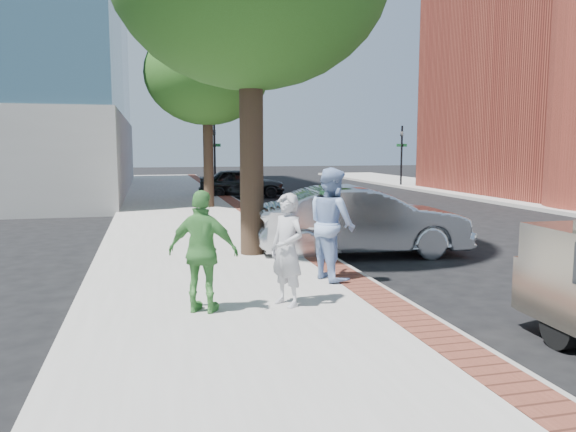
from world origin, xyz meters
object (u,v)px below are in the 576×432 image
object	(u,v)px
person_gray	(287,250)
sedan_silver	(361,221)
person_officer	(332,224)
parking_meter	(323,211)
bg_car	(242,183)
person_green	(203,252)

from	to	relation	value
person_gray	sedan_silver	bearing A→B (deg)	116.21
person_gray	person_officer	bearing A→B (deg)	111.46
parking_meter	person_gray	world-z (taller)	person_gray
person_gray	bg_car	size ratio (longest dim) A/B	0.40
person_gray	bg_car	bearing A→B (deg)	143.07
parking_meter	person_gray	size ratio (longest dim) A/B	0.87
sedan_silver	bg_car	world-z (taller)	sedan_silver
person_gray	person_green	xyz separation A→B (m)	(-1.25, -0.04, 0.04)
bg_car	person_gray	bearing A→B (deg)	178.63
person_officer	sedan_silver	size ratio (longest dim) A/B	0.41
person_gray	sedan_silver	world-z (taller)	person_gray
person_gray	person_green	distance (m)	1.25
parking_meter	bg_car	world-z (taller)	parking_meter
parking_meter	person_green	size ratio (longest dim) A/B	0.83
parking_meter	person_green	distance (m)	4.18
person_green	sedan_silver	world-z (taller)	person_green
bg_car	sedan_silver	bearing A→B (deg)	-173.02
person_gray	sedan_silver	xyz separation A→B (m)	(2.80, 4.13, -0.19)
parking_meter	person_officer	xyz separation A→B (m)	(-0.33, -1.59, -0.05)
parking_meter	person_green	world-z (taller)	person_green
person_green	sedan_silver	size ratio (longest dim) A/B	0.36
parking_meter	sedan_silver	distance (m)	1.70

